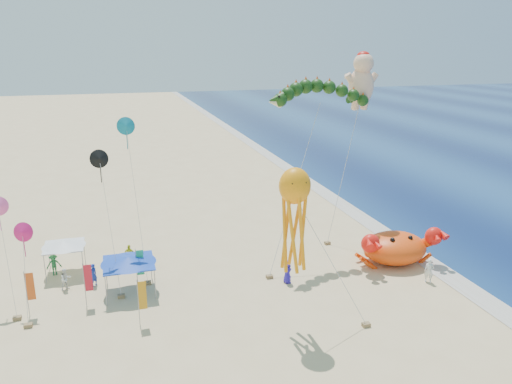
# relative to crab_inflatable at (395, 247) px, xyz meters

# --- Properties ---
(ground) EXTENTS (320.00, 320.00, 0.00)m
(ground) POSITION_rel_crab_inflatable_xyz_m (-9.30, -0.37, -1.38)
(ground) COLOR #D1B784
(ground) RESTS_ON ground
(foam_strip) EXTENTS (320.00, 320.00, 0.00)m
(foam_strip) POSITION_rel_crab_inflatable_xyz_m (2.70, -0.37, -1.37)
(foam_strip) COLOR silver
(foam_strip) RESTS_ON ground
(crab_inflatable) EXTENTS (7.12, 4.42, 3.12)m
(crab_inflatable) POSITION_rel_crab_inflatable_xyz_m (0.00, 0.00, 0.00)
(crab_inflatable) COLOR #F5470C
(crab_inflatable) RESTS_ON ground
(dragon_kite) EXTENTS (10.67, 7.01, 14.13)m
(dragon_kite) POSITION_rel_crab_inflatable_xyz_m (-5.11, 4.77, 11.66)
(dragon_kite) COLOR #14330E
(dragon_kite) RESTS_ON ground
(cherub_kite) EXTENTS (4.48, 2.39, 16.59)m
(cherub_kite) POSITION_rel_crab_inflatable_xyz_m (-0.52, 6.36, 12.89)
(cherub_kite) COLOR #FFC39B
(cherub_kite) RESTS_ON ground
(octopus_kite) EXTENTS (5.66, 2.53, 10.29)m
(octopus_kite) POSITION_rel_crab_inflatable_xyz_m (-11.31, -6.55, 6.22)
(octopus_kite) COLOR orange
(octopus_kite) RESTS_ON ground
(canopy_blue) EXTENTS (3.87, 3.87, 2.71)m
(canopy_blue) POSITION_rel_crab_inflatable_xyz_m (-20.92, 0.98, 1.07)
(canopy_blue) COLOR gray
(canopy_blue) RESTS_ON ground
(canopy_white) EXTENTS (3.22, 3.22, 2.71)m
(canopy_white) POSITION_rel_crab_inflatable_xyz_m (-25.56, 5.53, 1.07)
(canopy_white) COLOR gray
(canopy_white) RESTS_ON ground
(feather_flags) EXTENTS (7.62, 5.08, 3.20)m
(feather_flags) POSITION_rel_crab_inflatable_xyz_m (-22.86, -0.98, 0.64)
(feather_flags) COLOR gray
(feather_flags) RESTS_ON ground
(beachgoers) EXTENTS (27.98, 10.40, 1.86)m
(beachgoers) POSITION_rel_crab_inflatable_xyz_m (-18.44, 2.29, -0.51)
(beachgoers) COLOR gold
(beachgoers) RESTS_ON ground
(small_kites) EXTENTS (9.95, 6.95, 12.18)m
(small_kites) POSITION_rel_crab_inflatable_xyz_m (-24.65, 1.87, 6.13)
(small_kites) COLOR #FF54A3
(small_kites) RESTS_ON ground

